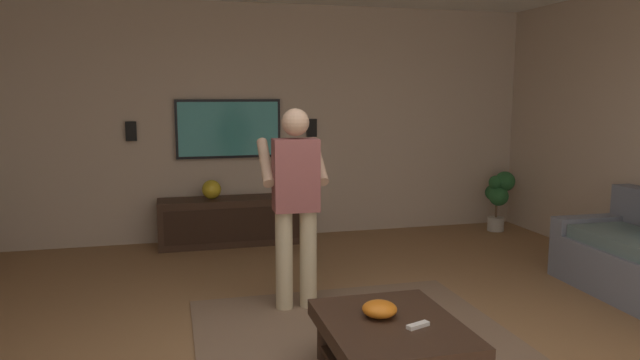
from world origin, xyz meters
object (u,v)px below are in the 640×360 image
at_px(bowl, 380,309).
at_px(potted_plant_short, 499,194).
at_px(wall_speaker_left, 312,128).
at_px(vase_round, 212,189).
at_px(media_console, 233,221).
at_px(wall_speaker_right, 131,131).
at_px(coffee_table, 391,338).
at_px(remote_white, 418,325).
at_px(person_standing, 295,197).
at_px(tv, 229,129).

bearing_deg(bowl, potted_plant_short, -40.50).
distance_m(bowl, wall_speaker_left, 3.91).
bearing_deg(vase_round, media_console, -92.57).
xyz_separation_m(vase_round, wall_speaker_right, (0.24, 0.87, 0.67)).
bearing_deg(coffee_table, vase_round, 12.52).
height_order(potted_plant_short, bowl, potted_plant_short).
distance_m(media_console, remote_white, 3.80).
relative_size(remote_white, vase_round, 0.68).
bearing_deg(coffee_table, potted_plant_short, -39.30).
bearing_deg(person_standing, media_console, 9.24).
bearing_deg(wall_speaker_left, vase_round, 100.99).
xyz_separation_m(media_console, wall_speaker_right, (0.25, 1.11, 1.06)).
bearing_deg(tv, vase_round, -45.58).
height_order(media_console, person_standing, person_standing).
bearing_deg(person_standing, bowl, -167.70).
bearing_deg(tv, media_console, 0.00).
relative_size(tv, vase_round, 5.62).
xyz_separation_m(coffee_table, vase_round, (3.63, 0.81, 0.36)).
height_order(bowl, vase_round, vase_round).
height_order(remote_white, wall_speaker_left, wall_speaker_left).
xyz_separation_m(vase_round, wall_speaker_left, (0.24, -1.25, 0.68)).
height_order(remote_white, vase_round, vase_round).
bearing_deg(bowl, vase_round, 12.16).
bearing_deg(wall_speaker_left, potted_plant_short, -101.16).
relative_size(coffee_table, media_console, 0.59).
bearing_deg(potted_plant_short, wall_speaker_left, 78.84).
distance_m(person_standing, wall_speaker_left, 2.60).
distance_m(potted_plant_short, vase_round, 3.60).
relative_size(coffee_table, tv, 0.81).
bearing_deg(wall_speaker_right, tv, -90.68).
bearing_deg(vase_round, wall_speaker_right, 74.41).
distance_m(wall_speaker_left, wall_speaker_right, 2.12).
xyz_separation_m(tv, wall_speaker_left, (0.01, -1.02, -0.00)).
bearing_deg(potted_plant_short, bowl, 139.50).
height_order(vase_round, wall_speaker_left, wall_speaker_left).
bearing_deg(coffee_table, wall_speaker_right, 23.44).
height_order(media_console, remote_white, media_console).
bearing_deg(bowl, wall_speaker_right, 23.38).
relative_size(remote_white, wall_speaker_left, 0.68).
xyz_separation_m(coffee_table, remote_white, (-0.12, -0.12, 0.12)).
distance_m(tv, bowl, 3.91).
relative_size(bowl, vase_round, 0.98).
bearing_deg(tv, coffee_table, 8.42).
height_order(person_standing, bowl, person_standing).
height_order(potted_plant_short, wall_speaker_left, wall_speaker_left).
bearing_deg(vase_round, wall_speaker_left, -79.01).
height_order(coffee_table, potted_plant_short, potted_plant_short).
height_order(coffee_table, wall_speaker_left, wall_speaker_left).
bearing_deg(bowl, wall_speaker_left, -7.40).
relative_size(media_console, potted_plant_short, 2.18).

